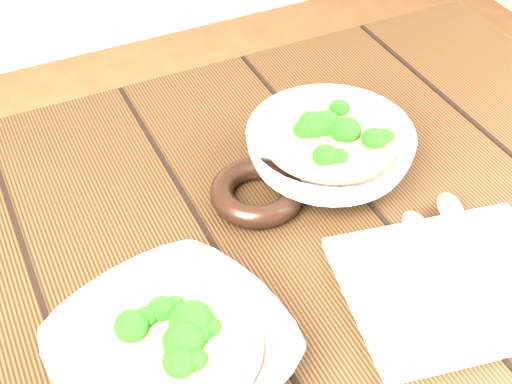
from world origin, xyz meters
The scene contains 7 objects.
table centered at (0.00, 0.00, 0.63)m, with size 1.20×0.80×0.75m.
soup_bowl_front centered at (-0.12, -0.09, 0.78)m, with size 0.27×0.27×0.06m.
soup_bowl_back centered at (0.16, 0.10, 0.79)m, with size 0.23×0.23×0.08m.
trivet centered at (0.06, 0.09, 0.76)m, with size 0.12×0.12×0.03m, color black.
napkin centered at (0.19, -0.13, 0.76)m, with size 0.23×0.19×0.01m, color beige.
spoon_left centered at (0.19, -0.08, 0.77)m, with size 0.07×0.19×0.01m.
spoon_right centered at (0.24, -0.07, 0.77)m, with size 0.10×0.18×0.01m.
Camera 1 is at (-0.22, -0.48, 1.36)m, focal length 50.00 mm.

